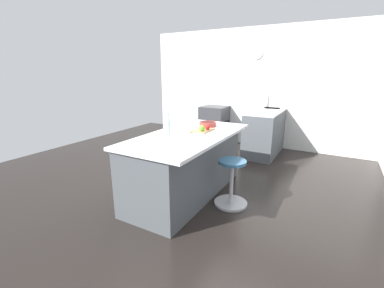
# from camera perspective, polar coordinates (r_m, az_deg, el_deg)

# --- Properties ---
(ground_plane) EXTENTS (7.71, 7.71, 0.00)m
(ground_plane) POSITION_cam_1_polar(r_m,az_deg,el_deg) (3.95, 0.25, -10.01)
(ground_plane) COLOR black
(interior_partition_left) EXTENTS (0.15, 5.28, 2.68)m
(interior_partition_left) POSITION_cam_1_polar(r_m,az_deg,el_deg) (6.32, 13.84, 11.93)
(interior_partition_left) COLOR silver
(interior_partition_left) RESTS_ON ground_plane
(sink_cabinet) EXTENTS (1.95, 0.60, 1.21)m
(sink_cabinet) POSITION_cam_1_polar(r_m,az_deg,el_deg) (5.99, 16.56, 3.14)
(sink_cabinet) COLOR #4C5156
(sink_cabinet) RESTS_ON ground_plane
(oven_range) EXTENTS (0.60, 0.61, 0.90)m
(oven_range) POSITION_cam_1_polar(r_m,az_deg,el_deg) (6.41, 4.97, 4.32)
(oven_range) COLOR #38383D
(oven_range) RESTS_ON ground_plane
(kitchen_island) EXTENTS (2.06, 1.01, 0.90)m
(kitchen_island) POSITION_cam_1_polar(r_m,az_deg,el_deg) (3.65, -1.33, -4.46)
(kitchen_island) COLOR #4C5156
(kitchen_island) RESTS_ON ground_plane
(stool_by_window) EXTENTS (0.44, 0.44, 0.62)m
(stool_by_window) POSITION_cam_1_polar(r_m,az_deg,el_deg) (3.46, 8.74, -8.76)
(stool_by_window) COLOR #B7B7BC
(stool_by_window) RESTS_ON ground_plane
(cutting_board) EXTENTS (0.36, 0.24, 0.02)m
(cutting_board) POSITION_cam_1_polar(r_m,az_deg,el_deg) (3.68, 2.21, 3.05)
(cutting_board) COLOR tan
(cutting_board) RESTS_ON kitchen_island
(apple_green) EXTENTS (0.09, 0.09, 0.09)m
(apple_green) POSITION_cam_1_polar(r_m,az_deg,el_deg) (3.56, 2.20, 3.50)
(apple_green) COLOR #609E2D
(apple_green) RESTS_ON cutting_board
(apple_red) EXTENTS (0.07, 0.07, 0.07)m
(apple_red) POSITION_cam_1_polar(r_m,az_deg,el_deg) (3.67, 3.44, 3.74)
(apple_red) COLOR red
(apple_red) RESTS_ON cutting_board
(water_bottle) EXTENTS (0.06, 0.06, 0.31)m
(water_bottle) POSITION_cam_1_polar(r_m,az_deg,el_deg) (3.40, -5.34, 3.89)
(water_bottle) COLOR silver
(water_bottle) RESTS_ON kitchen_island
(fruit_bowl) EXTENTS (0.26, 0.26, 0.07)m
(fruit_bowl) POSITION_cam_1_polar(r_m,az_deg,el_deg) (3.99, 3.48, 4.48)
(fruit_bowl) COLOR #993833
(fruit_bowl) RESTS_ON kitchen_island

